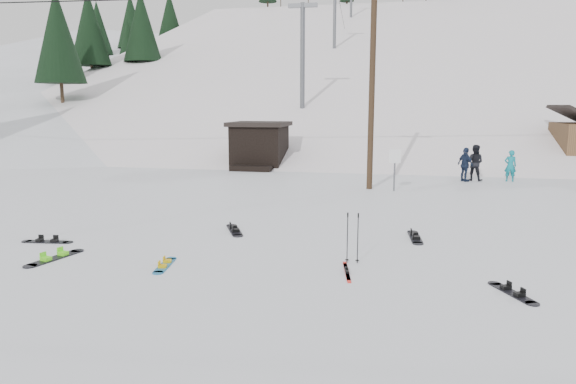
# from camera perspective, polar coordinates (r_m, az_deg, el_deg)

# --- Properties ---
(ground) EXTENTS (200.00, 200.00, 0.00)m
(ground) POSITION_cam_1_polar(r_m,az_deg,el_deg) (10.45, -6.37, -11.50)
(ground) COLOR white
(ground) RESTS_ON ground
(ski_slope) EXTENTS (60.00, 85.24, 65.97)m
(ski_slope) POSITION_cam_1_polar(r_m,az_deg,el_deg) (66.22, 8.83, -4.22)
(ski_slope) COLOR white
(ski_slope) RESTS_ON ground
(ridge_left) EXTENTS (47.54, 95.03, 58.38)m
(ridge_left) POSITION_cam_1_polar(r_m,az_deg,el_deg) (70.88, -22.02, -3.08)
(ridge_left) COLOR white
(ridge_left) RESTS_ON ground
(treeline_left) EXTENTS (20.00, 64.00, 10.00)m
(treeline_left) POSITION_cam_1_polar(r_m,az_deg,el_deg) (61.77, -25.23, 5.26)
(treeline_left) COLOR black
(treeline_left) RESTS_ON ground
(treeline_crest) EXTENTS (50.00, 6.00, 10.00)m
(treeline_crest) POSITION_cam_1_polar(r_m,az_deg,el_deg) (95.37, 10.04, 7.26)
(treeline_crest) COLOR black
(treeline_crest) RESTS_ON ski_slope
(utility_pole) EXTENTS (2.00, 0.26, 9.00)m
(utility_pole) POSITION_cam_1_polar(r_m,az_deg,el_deg) (23.29, 9.32, 11.80)
(utility_pole) COLOR #3A2819
(utility_pole) RESTS_ON ground
(trail_sign) EXTENTS (0.50, 0.09, 1.85)m
(trail_sign) POSITION_cam_1_polar(r_m,az_deg,el_deg) (22.96, 11.79, 3.24)
(trail_sign) COLOR #595B60
(trail_sign) RESTS_ON ground
(lift_hut) EXTENTS (3.40, 4.10, 2.75)m
(lift_hut) POSITION_cam_1_polar(r_m,az_deg,el_deg) (31.34, -3.19, 5.26)
(lift_hut) COLOR black
(lift_hut) RESTS_ON ground
(lift_tower_near) EXTENTS (2.20, 0.36, 8.00)m
(lift_tower_near) POSITION_cam_1_polar(r_m,az_deg,el_deg) (40.09, 1.63, 15.52)
(lift_tower_near) COLOR #595B60
(lift_tower_near) RESTS_ON ski_slope
(lift_tower_mid) EXTENTS (2.20, 0.36, 8.00)m
(lift_tower_mid) POSITION_cam_1_polar(r_m,az_deg,el_deg) (60.60, 5.23, 19.69)
(lift_tower_mid) COLOR #595B60
(lift_tower_mid) RESTS_ON ski_slope
(hero_snowboard) EXTENTS (0.42, 1.33, 0.09)m
(hero_snowboard) POSITION_cam_1_polar(r_m,az_deg,el_deg) (12.60, -13.52, -7.87)
(hero_snowboard) COLOR #1A70AB
(hero_snowboard) RESTS_ON ground
(hero_skis) EXTENTS (0.33, 1.47, 0.08)m
(hero_skis) POSITION_cam_1_polar(r_m,az_deg,el_deg) (11.89, 6.55, -8.74)
(hero_skis) COLOR red
(hero_skis) RESTS_ON ground
(ski_poles) EXTENTS (0.34, 0.09, 1.23)m
(ski_poles) POSITION_cam_1_polar(r_m,az_deg,el_deg) (12.44, 7.19, -5.01)
(ski_poles) COLOR black
(ski_poles) RESTS_ON ground
(board_scatter_a) EXTENTS (1.47, 0.41, 0.10)m
(board_scatter_a) POSITION_cam_1_polar(r_m,az_deg,el_deg) (15.77, -25.19, -4.98)
(board_scatter_a) COLOR black
(board_scatter_a) RESTS_ON ground
(board_scatter_b) EXTENTS (0.91, 1.52, 0.12)m
(board_scatter_b) POSITION_cam_1_polar(r_m,az_deg,el_deg) (15.64, -5.97, -4.20)
(board_scatter_b) COLOR black
(board_scatter_b) RESTS_ON ground
(board_scatter_c) EXTENTS (0.65, 1.69, 0.12)m
(board_scatter_c) POSITION_cam_1_polar(r_m,az_deg,el_deg) (14.04, -24.50, -6.64)
(board_scatter_c) COLOR black
(board_scatter_c) RESTS_ON ground
(board_scatter_d) EXTENTS (0.77, 1.30, 0.10)m
(board_scatter_d) POSITION_cam_1_polar(r_m,az_deg,el_deg) (11.48, 23.67, -10.18)
(board_scatter_d) COLOR black
(board_scatter_d) RESTS_ON ground
(board_scatter_f) EXTENTS (0.41, 1.62, 0.11)m
(board_scatter_f) POSITION_cam_1_polar(r_m,az_deg,el_deg) (15.18, 13.94, -4.87)
(board_scatter_f) COLOR black
(board_scatter_f) RESTS_ON ground
(skier_teal) EXTENTS (0.57, 0.38, 1.56)m
(skier_teal) POSITION_cam_1_polar(r_m,az_deg,el_deg) (27.71, 23.47, 2.69)
(skier_teal) COLOR #0D7A88
(skier_teal) RESTS_ON ground
(skier_dark) EXTENTS (1.06, 0.94, 1.81)m
(skier_dark) POSITION_cam_1_polar(r_m,az_deg,el_deg) (27.34, 20.01, 3.08)
(skier_dark) COLOR black
(skier_dark) RESTS_ON ground
(skier_navy) EXTENTS (0.91, 1.05, 1.69)m
(skier_navy) POSITION_cam_1_polar(r_m,az_deg,el_deg) (26.87, 19.10, 2.90)
(skier_navy) COLOR #162139
(skier_navy) RESTS_ON ground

